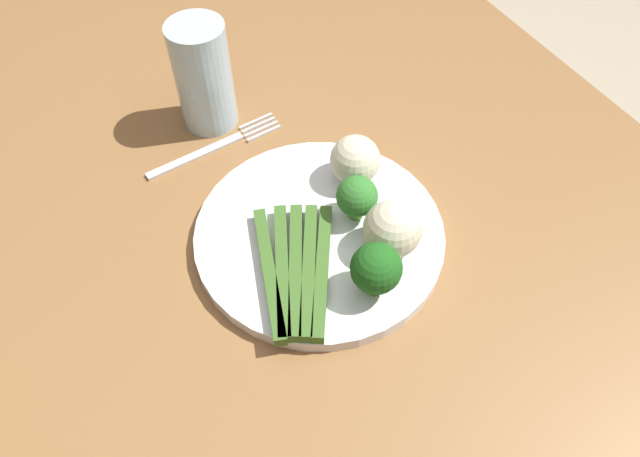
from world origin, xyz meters
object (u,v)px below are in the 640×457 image
(plate, at_px, (320,236))
(asparagus_bundle, at_px, (296,270))
(broccoli_left, at_px, (378,268))
(broccoli_back, at_px, (355,195))
(cauliflower_mid, at_px, (355,160))
(cauliflower_outer_edge, at_px, (393,229))
(water_glass, at_px, (203,76))
(dining_table, at_px, (329,294))
(fork, at_px, (215,147))

(plate, distance_m, asparagus_bundle, 0.06)
(broccoli_left, bearing_deg, broccoli_back, 162.84)
(plate, distance_m, broccoli_left, 0.09)
(asparagus_bundle, height_order, cauliflower_mid, cauliflower_mid)
(asparagus_bundle, xyz_separation_m, cauliflower_mid, (-0.08, 0.11, 0.02))
(broccoli_left, xyz_separation_m, cauliflower_mid, (-0.13, 0.05, -0.01))
(asparagus_bundle, height_order, cauliflower_outer_edge, cauliflower_outer_edge)
(plate, bearing_deg, cauliflower_outer_edge, 47.48)
(asparagus_bundle, xyz_separation_m, broccoli_back, (-0.04, 0.09, 0.02))
(asparagus_bundle, xyz_separation_m, water_glass, (-0.26, 0.01, 0.04))
(broccoli_back, distance_m, cauliflower_outer_edge, 0.05)
(cauliflower_outer_edge, bearing_deg, water_glass, -162.60)
(cauliflower_outer_edge, xyz_separation_m, water_glass, (-0.27, -0.08, 0.02))
(cauliflower_mid, xyz_separation_m, cauliflower_outer_edge, (0.10, -0.01, 0.00))
(asparagus_bundle, bearing_deg, water_glass, 24.23)
(cauliflower_mid, distance_m, water_glass, 0.20)
(dining_table, xyz_separation_m, cauliflower_outer_edge, (0.05, 0.04, 0.16))
(plate, distance_m, fork, 0.18)
(cauliflower_outer_edge, bearing_deg, fork, -156.07)
(fork, bearing_deg, asparagus_bundle, -95.49)
(dining_table, height_order, fork, fork)
(broccoli_back, distance_m, water_glass, 0.23)
(broccoli_left, relative_size, water_glass, 0.45)
(plate, relative_size, broccoli_back, 4.93)
(plate, relative_size, asparagus_bundle, 1.59)
(plate, distance_m, cauliflower_mid, 0.09)
(asparagus_bundle, bearing_deg, cauliflower_mid, -26.64)
(cauliflower_mid, height_order, cauliflower_outer_edge, cauliflower_outer_edge)
(fork, bearing_deg, water_glass, 67.79)
(dining_table, bearing_deg, broccoli_left, 1.21)
(water_glass, bearing_deg, cauliflower_mid, 29.59)
(water_glass, bearing_deg, broccoli_left, 8.78)
(dining_table, distance_m, plate, 0.13)
(plate, height_order, broccoli_left, broccoli_left)
(asparagus_bundle, height_order, water_glass, water_glass)
(dining_table, distance_m, water_glass, 0.29)
(plate, xyz_separation_m, broccoli_back, (-0.00, 0.04, 0.04))
(asparagus_bundle, relative_size, cauliflower_outer_edge, 2.79)
(broccoli_back, xyz_separation_m, water_glass, (-0.22, -0.07, 0.02))
(asparagus_bundle, distance_m, cauliflower_mid, 0.14)
(asparagus_bundle, relative_size, fork, 0.96)
(fork, bearing_deg, cauliflower_outer_edge, -72.17)
(dining_table, xyz_separation_m, water_glass, (-0.22, -0.05, 0.18))
(water_glass, bearing_deg, broccoli_back, 18.80)
(dining_table, xyz_separation_m, asparagus_bundle, (0.04, -0.06, 0.14))
(cauliflower_outer_edge, relative_size, water_glass, 0.44)
(cauliflower_outer_edge, bearing_deg, dining_table, -141.62)
(dining_table, relative_size, asparagus_bundle, 7.78)
(cauliflower_mid, relative_size, cauliflower_outer_edge, 0.93)
(broccoli_left, xyz_separation_m, water_glass, (-0.30, -0.05, 0.02))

